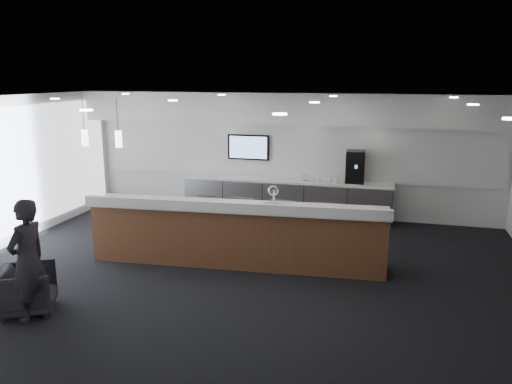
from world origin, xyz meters
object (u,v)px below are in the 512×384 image
(service_counter, at_px, (237,233))
(lounge_guest, at_px, (28,260))
(coffee_machine, at_px, (355,167))
(armchair, at_px, (28,289))

(service_counter, bearing_deg, lounge_guest, -132.41)
(coffee_machine, relative_size, armchair, 0.99)
(service_counter, bearing_deg, armchair, -136.57)
(lounge_guest, bearing_deg, service_counter, 146.48)
(lounge_guest, bearing_deg, coffee_machine, 151.00)
(armchair, bearing_deg, coffee_machine, -65.00)
(coffee_machine, distance_m, armchair, 7.34)
(coffee_machine, xyz_separation_m, armchair, (-4.23, -5.93, -0.98))
(armchair, relative_size, lounge_guest, 0.43)
(lounge_guest, bearing_deg, armchair, -124.42)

